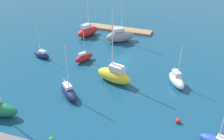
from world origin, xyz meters
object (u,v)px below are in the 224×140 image
at_px(pier_dock, 120,29).
at_px(sailboat_yellow_inner_mooring, 114,75).
at_px(sailboat_gray_lone_south, 120,36).
at_px(mooring_buoy_red, 178,121).
at_px(sailboat_red_outer_mooring, 88,31).
at_px(sailboat_navy_far_north, 69,92).
at_px(sailboat_red_east_end, 84,57).
at_px(sailboat_navy_lone_north, 42,54).
at_px(sailboat_white_near_pier, 176,80).

bearing_deg(pier_dock, sailboat_yellow_inner_mooring, 104.93).
height_order(sailboat_gray_lone_south, mooring_buoy_red, sailboat_gray_lone_south).
relative_size(sailboat_red_outer_mooring, sailboat_gray_lone_south, 1.02).
bearing_deg(sailboat_navy_far_north, pier_dock, 132.26).
height_order(sailboat_gray_lone_south, sailboat_navy_far_north, sailboat_gray_lone_south).
bearing_deg(mooring_buoy_red, sailboat_red_east_end, -31.68).
xyz_separation_m(sailboat_red_east_end, sailboat_navy_far_north, (-2.78, 13.43, 0.06)).
xyz_separation_m(sailboat_navy_lone_north, sailboat_red_east_end, (-10.24, -1.47, 0.21)).
relative_size(sailboat_yellow_inner_mooring, sailboat_red_east_end, 2.03).
relative_size(sailboat_gray_lone_south, sailboat_yellow_inner_mooring, 0.87).
height_order(sailboat_yellow_inner_mooring, sailboat_navy_far_north, sailboat_yellow_inner_mooring).
bearing_deg(sailboat_white_near_pier, mooring_buoy_red, -22.69).
xyz_separation_m(sailboat_white_near_pier, sailboat_yellow_inner_mooring, (12.10, 2.90, 0.43)).
height_order(sailboat_gray_lone_south, sailboat_yellow_inner_mooring, sailboat_yellow_inner_mooring).
height_order(pier_dock, sailboat_navy_lone_north, sailboat_navy_lone_north).
distance_m(sailboat_yellow_inner_mooring, mooring_buoy_red, 16.25).
relative_size(sailboat_white_near_pier, sailboat_gray_lone_south, 0.67).
bearing_deg(sailboat_red_east_end, sailboat_white_near_pier, -68.39).
relative_size(sailboat_gray_lone_south, sailboat_red_east_end, 1.76).
height_order(sailboat_white_near_pier, sailboat_gray_lone_south, sailboat_gray_lone_south).
relative_size(sailboat_yellow_inner_mooring, sailboat_navy_far_north, 1.36).
bearing_deg(sailboat_white_near_pier, sailboat_red_outer_mooring, -154.23).
bearing_deg(sailboat_navy_far_north, sailboat_yellow_inner_mooring, 90.58).
relative_size(pier_dock, sailboat_yellow_inner_mooring, 1.24).
relative_size(pier_dock, sailboat_gray_lone_south, 1.43).
xyz_separation_m(sailboat_gray_lone_south, sailboat_navy_far_north, (1.87, 26.35, -0.61)).
height_order(sailboat_white_near_pier, sailboat_red_east_end, sailboat_white_near_pier).
bearing_deg(sailboat_red_outer_mooring, sailboat_navy_lone_north, -172.97).
xyz_separation_m(sailboat_navy_far_north, mooring_buoy_red, (-20.36, 0.86, -0.65)).
relative_size(sailboat_white_near_pier, sailboat_yellow_inner_mooring, 0.58).
xyz_separation_m(sailboat_yellow_inner_mooring, sailboat_red_east_end, (9.25, -5.95, -0.62)).
xyz_separation_m(pier_dock, sailboat_white_near_pier, (-19.05, 23.17, 0.89)).
distance_m(pier_dock, sailboat_navy_lone_north, 24.98).
distance_m(sailboat_navy_far_north, mooring_buoy_red, 20.39).
distance_m(sailboat_white_near_pier, sailboat_red_east_end, 21.56).
bearing_deg(pier_dock, sailboat_gray_lone_south, 108.05).
distance_m(sailboat_yellow_inner_mooring, sailboat_red_east_end, 11.02).
bearing_deg(sailboat_gray_lone_south, pier_dock, 71.46).
relative_size(sailboat_navy_lone_north, sailboat_white_near_pier, 1.01).
height_order(sailboat_navy_lone_north, sailboat_red_east_end, sailboat_navy_lone_north).
bearing_deg(sailboat_navy_lone_north, pier_dock, -104.92).
height_order(pier_dock, mooring_buoy_red, mooring_buoy_red).
bearing_deg(sailboat_navy_far_north, sailboat_navy_lone_north, 178.88).
bearing_deg(sailboat_white_near_pier, sailboat_navy_far_north, -92.57).
height_order(pier_dock, sailboat_red_outer_mooring, sailboat_red_outer_mooring).
xyz_separation_m(pier_dock, sailboat_red_east_end, (2.30, 20.13, 0.69)).
bearing_deg(sailboat_red_east_end, sailboat_gray_lone_south, 9.94).
relative_size(pier_dock, sailboat_white_near_pier, 2.13).
bearing_deg(sailboat_yellow_inner_mooring, sailboat_red_outer_mooring, -39.66).
bearing_deg(sailboat_navy_lone_north, sailboat_white_near_pier, -167.63).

